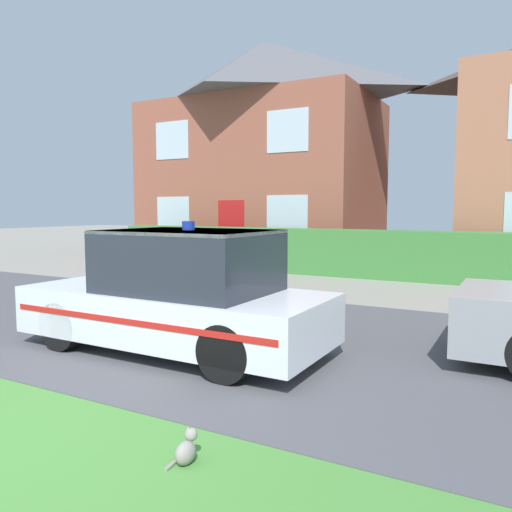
% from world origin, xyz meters
% --- Properties ---
extents(road_strip, '(28.00, 5.76, 0.01)m').
position_xyz_m(road_strip, '(0.00, 3.94, 0.01)').
color(road_strip, '#4C4C51').
rests_on(road_strip, ground).
extents(garden_hedge, '(15.57, 0.88, 1.25)m').
position_xyz_m(garden_hedge, '(-0.31, 10.79, 0.63)').
color(garden_hedge, '#3D7F38').
rests_on(garden_hedge, ground).
extents(police_car, '(3.99, 1.66, 1.64)m').
position_xyz_m(police_car, '(-0.22, 2.80, 0.73)').
color(police_car, black).
rests_on(police_car, road_strip).
extents(cat, '(0.16, 0.28, 0.24)m').
position_xyz_m(cat, '(1.54, 0.57, 0.10)').
color(cat, gray).
rests_on(cat, ground).
extents(house_left, '(8.50, 5.47, 7.93)m').
position_xyz_m(house_left, '(-5.26, 14.60, 4.05)').
color(house_left, '#93513D').
rests_on(house_left, ground).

